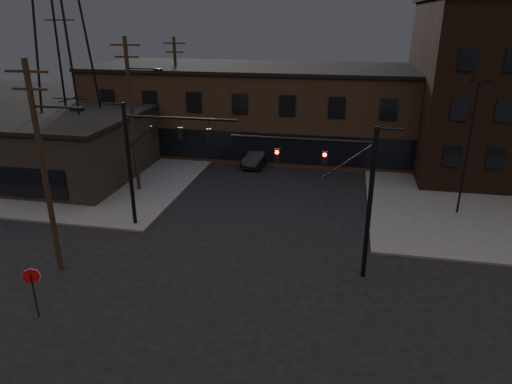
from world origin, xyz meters
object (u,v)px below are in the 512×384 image
(parked_car_lot_a, at_px, (482,175))
(stop_sign, at_px, (32,282))
(traffic_signal_far, at_px, (147,152))
(parked_car_lot_b, at_px, (495,170))
(car_crossing, at_px, (258,157))
(traffic_signal_near, at_px, (347,187))

(parked_car_lot_a, bearing_deg, stop_sign, 143.43)
(traffic_signal_far, xyz_separation_m, parked_car_lot_a, (22.74, 12.37, -4.06))
(stop_sign, bearing_deg, parked_car_lot_b, 43.43)
(parked_car_lot_b, bearing_deg, traffic_signal_far, 117.35)
(car_crossing, bearing_deg, traffic_signal_near, -56.13)
(traffic_signal_near, height_order, traffic_signal_far, same)
(traffic_signal_near, relative_size, parked_car_lot_b, 1.69)
(traffic_signal_near, xyz_separation_m, stop_sign, (-13.36, -6.49, -3.09))
(parked_car_lot_a, bearing_deg, parked_car_lot_b, -29.15)
(traffic_signal_far, relative_size, parked_car_lot_a, 1.70)
(stop_sign, bearing_deg, traffic_signal_far, 82.68)
(parked_car_lot_b, bearing_deg, stop_sign, 130.47)
(traffic_signal_far, relative_size, parked_car_lot_b, 1.69)
(stop_sign, relative_size, car_crossing, 0.53)
(parked_car_lot_a, distance_m, car_crossing, 18.72)
(parked_car_lot_a, height_order, parked_car_lot_b, parked_car_lot_a)
(parked_car_lot_b, xyz_separation_m, car_crossing, (-20.11, 0.08, -0.07))
(traffic_signal_far, bearing_deg, traffic_signal_near, -16.17)
(traffic_signal_near, xyz_separation_m, car_crossing, (-7.96, 17.74, -4.16))
(parked_car_lot_a, xyz_separation_m, parked_car_lot_b, (1.48, 1.79, -0.11))
(stop_sign, relative_size, parked_car_lot_a, 0.53)
(stop_sign, height_order, parked_car_lot_a, stop_sign)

